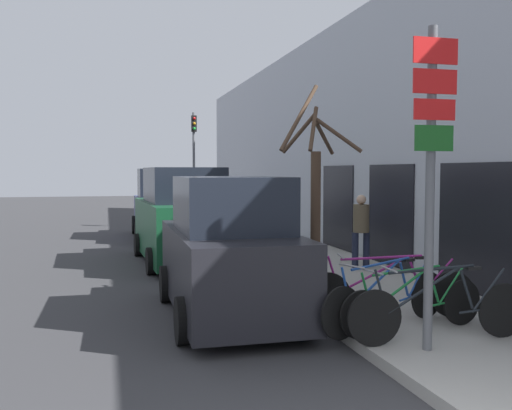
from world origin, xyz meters
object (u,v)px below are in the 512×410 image
object	(u,v)px
bicycle_1	(414,304)
parked_car_2	(162,207)
street_tree	(315,199)
bicycle_0	(441,310)
bicycle_3	(390,291)
bicycle_2	(387,299)
parked_car_1	(182,220)
parked_car_0	(229,254)
signpost	(431,171)
pedestrian_near	(361,226)
traffic_light	(194,153)

from	to	relation	value
bicycle_1	parked_car_2	size ratio (longest dim) A/B	0.54
parked_car_2	street_tree	distance (m)	10.67
bicycle_0	bicycle_1	size ratio (longest dim) A/B	1.09
parked_car_2	bicycle_3	bearing A→B (deg)	-79.40
bicycle_2	parked_car_1	size ratio (longest dim) A/B	0.48
bicycle_3	parked_car_1	size ratio (longest dim) A/B	0.51
bicycle_0	parked_car_0	xyz separation A→B (m)	(-2.22, 2.44, 0.45)
bicycle_1	bicycle_3	world-z (taller)	bicycle_3
bicycle_0	bicycle_2	world-z (taller)	bicycle_0
parked_car_1	bicycle_3	bearing A→B (deg)	-74.28
parked_car_1	street_tree	xyz separation A→B (m)	(1.76, -4.76, 0.73)
parked_car_1	signpost	bearing A→B (deg)	-79.35
parked_car_0	parked_car_2	size ratio (longest dim) A/B	0.97
signpost	parked_car_2	xyz separation A→B (m)	(-1.89, 14.00, -1.25)
pedestrian_near	street_tree	distance (m)	3.03
signpost	bicycle_0	distance (m)	1.81
bicycle_2	street_tree	xyz separation A→B (m)	(-0.12, 2.50, 1.27)
parked_car_1	street_tree	bearing A→B (deg)	-72.09
parked_car_1	street_tree	size ratio (longest dim) A/B	1.31
bicycle_1	street_tree	distance (m)	3.06
bicycle_0	parked_car_2	distance (m)	13.93
parked_car_1	bicycle_1	bearing A→B (deg)	-76.42
bicycle_0	street_tree	xyz separation A→B (m)	(-0.48, 3.24, 1.26)
bicycle_0	bicycle_3	distance (m)	1.26
bicycle_2	traffic_light	world-z (taller)	traffic_light
signpost	street_tree	xyz separation A→B (m)	(-0.15, 3.49, -0.50)
parked_car_0	parked_car_1	bearing A→B (deg)	90.81
bicycle_0	bicycle_3	bearing A→B (deg)	3.93
parked_car_0	parked_car_1	size ratio (longest dim) A/B	0.85
bicycle_0	parked_car_0	distance (m)	3.33
parked_car_2	traffic_light	distance (m)	3.64
bicycle_3	parked_car_1	world-z (taller)	parked_car_1
pedestrian_near	street_tree	world-z (taller)	street_tree
bicycle_3	parked_car_2	distance (m)	12.68
traffic_light	bicycle_2	bearing A→B (deg)	-88.84
signpost	street_tree	world-z (taller)	signpost
bicycle_3	street_tree	world-z (taller)	street_tree
bicycle_3	parked_car_0	distance (m)	2.53
signpost	parked_car_1	xyz separation A→B (m)	(-1.91, 8.25, -1.23)
traffic_light	parked_car_1	bearing A→B (deg)	-100.55
bicycle_3	pedestrian_near	world-z (taller)	pedestrian_near
bicycle_1	street_tree	world-z (taller)	street_tree
bicycle_3	pedestrian_near	xyz separation A→B (m)	(1.49, 4.19, 0.54)
parked_car_0	pedestrian_near	world-z (taller)	parked_car_0
parked_car_0	bicycle_0	bearing A→B (deg)	-46.96
parked_car_0	traffic_light	distance (m)	14.18
signpost	pedestrian_near	xyz separation A→B (m)	(1.79, 5.70, -1.23)
bicycle_1	parked_car_0	distance (m)	2.93
bicycle_2	parked_car_0	world-z (taller)	parked_car_0
bicycle_3	traffic_light	bearing A→B (deg)	14.60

